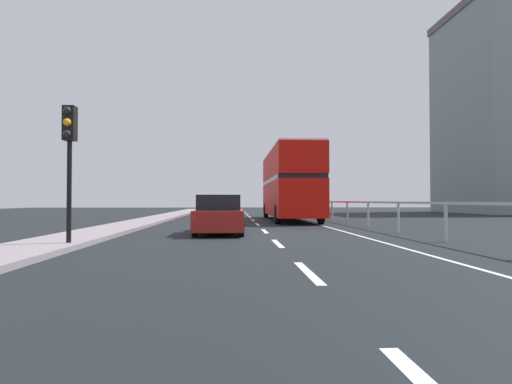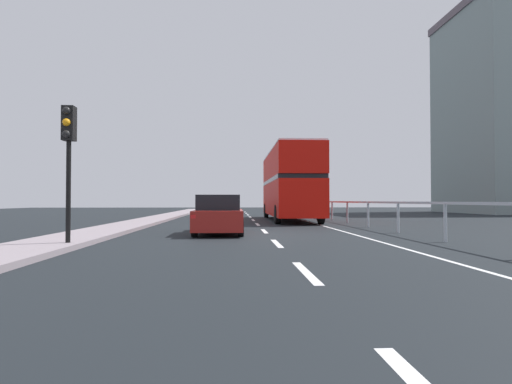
% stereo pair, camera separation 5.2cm
% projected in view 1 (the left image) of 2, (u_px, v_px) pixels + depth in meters
% --- Properties ---
extents(ground_plane, '(73.93, 120.00, 0.10)m').
position_uv_depth(ground_plane, '(268.00, 235.00, 15.16)').
color(ground_plane, black).
extents(near_sidewalk_kerb, '(2.02, 80.00, 0.14)m').
position_uv_depth(near_sidewalk_kerb, '(97.00, 233.00, 14.81)').
color(near_sidewalk_kerb, gray).
rests_on(near_sidewalk_kerb, ground).
extents(lane_paint_markings, '(3.26, 46.00, 0.01)m').
position_uv_depth(lane_paint_markings, '(287.00, 222.00, 24.07)').
color(lane_paint_markings, silver).
rests_on(lane_paint_markings, ground).
extents(bridge_side_railing, '(0.10, 42.00, 1.19)m').
position_uv_depth(bridge_side_railing, '(339.00, 205.00, 24.45)').
color(bridge_side_railing, '#ADB6BF').
rests_on(bridge_side_railing, ground).
extents(double_decker_bus_red, '(2.64, 11.20, 4.31)m').
position_uv_depth(double_decker_bus_red, '(289.00, 183.00, 25.83)').
color(double_decker_bus_red, red).
rests_on(double_decker_bus_red, ground).
extents(hatchback_car_near, '(1.77, 4.17, 1.43)m').
position_uv_depth(hatchback_car_near, '(219.00, 215.00, 15.38)').
color(hatchback_car_near, maroon).
rests_on(hatchback_car_near, ground).
extents(traffic_signal_pole, '(0.30, 0.42, 3.54)m').
position_uv_depth(traffic_signal_pole, '(69.00, 140.00, 10.70)').
color(traffic_signal_pole, black).
rests_on(traffic_signal_pole, near_sidewalk_kerb).
extents(sedan_car_ahead, '(1.87, 4.26, 1.41)m').
position_uv_depth(sedan_car_ahead, '(216.00, 208.00, 32.48)').
color(sedan_car_ahead, '#4E4A56').
rests_on(sedan_car_ahead, ground).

